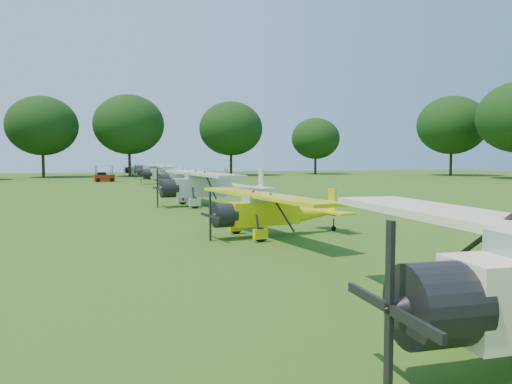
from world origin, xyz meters
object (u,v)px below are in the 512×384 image
Objects in this scene: aircraft_3 at (210,184)px; aircraft_7 at (142,169)px; aircraft_4 at (192,178)px; aircraft_6 at (159,170)px; aircraft_2 at (273,209)px; golf_cart at (104,176)px; aircraft_5 at (171,172)px.

aircraft_3 reaches higher than aircraft_7.
aircraft_6 is (-0.17, 26.15, 0.02)m from aircraft_4.
aircraft_2 is 12.60m from aircraft_3.
golf_cart is at bearing -112.49° from aircraft_7.
aircraft_6 is (0.96, 51.52, 0.21)m from aircraft_2.
aircraft_7 is at bearing 83.11° from aircraft_4.
aircraft_5 is at bearing -91.47° from aircraft_7.
aircraft_6 is (-0.05, 12.38, -0.08)m from aircraft_5.
aircraft_5 is 1.06× the size of aircraft_6.
aircraft_7 is at bearing 80.66° from aircraft_2.
aircraft_5 is at bearing 81.31° from aircraft_4.
aircraft_7 is (-0.58, 52.02, -0.21)m from aircraft_3.
aircraft_6 reaches higher than aircraft_2.
golf_cart is at bearing 94.30° from aircraft_3.
golf_cart is (-7.31, -5.33, -0.57)m from aircraft_6.
aircraft_4 is at bearing -78.48° from golf_cart.
aircraft_6 reaches higher than aircraft_7.
golf_cart reaches higher than aircraft_2.
aircraft_4 is 0.99× the size of aircraft_6.
aircraft_7 is at bearing 95.74° from aircraft_5.
aircraft_3 reaches higher than aircraft_5.
aircraft_3 reaches higher than golf_cart.
aircraft_7 is 19.34m from golf_cart.
aircraft_5 is 4.50× the size of golf_cart.
aircraft_3 reaches higher than aircraft_6.
aircraft_5 reaches higher than aircraft_7.
aircraft_5 is at bearing -52.03° from golf_cart.
aircraft_3 is at bearing -94.13° from aircraft_7.
golf_cart reaches higher than aircraft_7.
aircraft_5 is (1.00, 39.14, 0.28)m from aircraft_2.
aircraft_4 is 0.93× the size of aircraft_5.
aircraft_5 reaches higher than aircraft_6.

